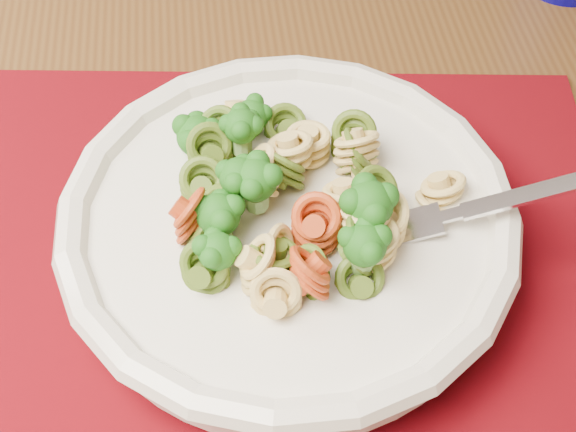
{
  "coord_description": "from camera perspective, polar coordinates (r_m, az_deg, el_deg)",
  "views": [
    {
      "loc": [
        0.71,
        -0.28,
        1.11
      ],
      "look_at": [
        0.69,
        0.01,
        0.74
      ],
      "focal_mm": 50.0,
      "sensor_mm": 36.0,
      "label": 1
    }
  ],
  "objects": [
    {
      "name": "dining_table",
      "position": [
        0.67,
        1.1,
        3.33
      ],
      "size": [
        1.61,
        1.18,
        0.69
      ],
      "rotation": [
        0.0,
        0.0,
        0.17
      ],
      "color": "#4E3215",
      "rests_on": "ground"
    },
    {
      "name": "placemat",
      "position": [
        0.5,
        -1.56,
        -3.2
      ],
      "size": [
        0.46,
        0.36,
        0.0
      ],
      "primitive_type": "cube",
      "rotation": [
        0.0,
        0.0,
        0.04
      ],
      "color": "#62040A",
      "rests_on": "dining_table"
    },
    {
      "name": "pasta_bowl",
      "position": [
        0.48,
        -0.0,
        -0.67
      ],
      "size": [
        0.28,
        0.28,
        0.05
      ],
      "color": "silver",
      "rests_on": "placemat"
    },
    {
      "name": "pasta_broccoli_heap",
      "position": [
        0.47,
        0.0,
        0.46
      ],
      "size": [
        0.23,
        0.23,
        0.06
      ],
      "primitive_type": null,
      "color": "#DCBE6D",
      "rests_on": "pasta_bowl"
    },
    {
      "name": "fork",
      "position": [
        0.47,
        9.34,
        -0.52
      ],
      "size": [
        0.18,
        0.05,
        0.08
      ],
      "primitive_type": null,
      "rotation": [
        0.0,
        -0.35,
        0.12
      ],
      "color": "silver",
      "rests_on": "pasta_bowl"
    }
  ]
}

